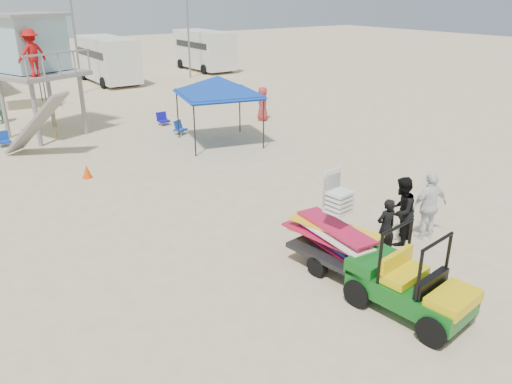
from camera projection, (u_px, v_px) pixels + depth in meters
ground at (313, 289)px, 11.43m from camera, size 140.00×140.00×0.00m
utility_cart at (412, 278)px, 10.24m from camera, size 1.52×2.59×1.86m
surf_trailer at (334, 234)px, 12.00m from camera, size 1.57×2.55×2.25m
man_left at (386, 228)px, 12.62m from camera, size 0.63×0.47×1.57m
man_mid at (401, 211)px, 13.21m from camera, size 1.11×1.00×1.88m
man_right at (429, 206)px, 13.46m from camera, size 1.20×0.71×1.92m
lifeguard_tower at (31, 48)px, 22.18m from camera, size 4.33×4.33×5.35m
canopy_blue at (218, 79)px, 21.44m from camera, size 3.85×3.85×3.39m
canopy_white_c at (12, 59)px, 28.39m from camera, size 3.21×3.21×3.30m
umbrella_b at (55, 118)px, 23.06m from camera, size 2.52×2.54×1.77m
cone_far at (87, 171)px, 18.18m from camera, size 0.34×0.34×0.50m
beach_chair_a at (3, 139)px, 21.94m from camera, size 0.59×0.63×0.64m
beach_chair_b at (179, 127)px, 23.81m from camera, size 0.72×0.80×0.64m
beach_chair_c at (163, 119)px, 25.44m from camera, size 0.55×0.58×0.64m
rv_mid_right at (107, 58)px, 36.75m from camera, size 2.64×7.00×3.25m
rv_far_right at (204, 49)px, 42.67m from camera, size 2.64×6.60×3.25m
light_pole_left at (74, 31)px, 32.06m from camera, size 0.14×0.14×8.00m
light_pole_right at (188, 25)px, 37.98m from camera, size 0.14×0.14×8.00m
distant_beachgoers at (124, 105)px, 25.82m from camera, size 12.31×8.26×1.76m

